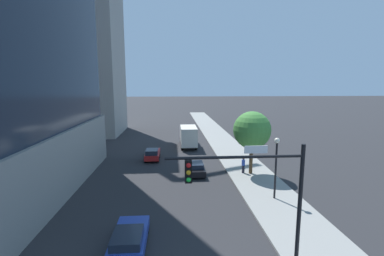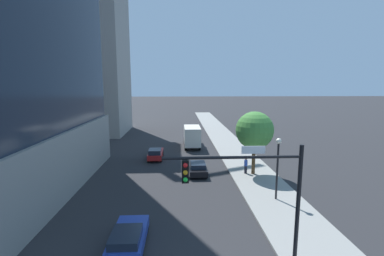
% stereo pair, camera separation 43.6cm
% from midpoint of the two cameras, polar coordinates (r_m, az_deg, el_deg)
% --- Properties ---
extents(sidewalk, '(4.75, 120.00, 0.15)m').
position_cam_midpoint_polar(sidewalk, '(30.97, 10.88, -8.34)').
color(sidewalk, gray).
rests_on(sidewalk, ground).
extents(construction_building, '(21.37, 13.86, 41.78)m').
position_cam_midpoint_polar(construction_building, '(56.24, -22.63, 16.81)').
color(construction_building, '#9E9B93').
rests_on(construction_building, ground).
extents(traffic_light_pole, '(6.59, 0.48, 6.37)m').
position_cam_midpoint_polar(traffic_light_pole, '(13.45, 11.84, -11.59)').
color(traffic_light_pole, black).
rests_on(traffic_light_pole, sidewalk).
extents(street_lamp, '(0.44, 0.44, 4.98)m').
position_cam_midpoint_polar(street_lamp, '(22.73, 16.65, -6.07)').
color(street_lamp, black).
rests_on(street_lamp, sidewalk).
extents(street_tree, '(3.81, 3.81, 6.45)m').
position_cam_midpoint_polar(street_tree, '(28.25, 11.98, -0.47)').
color(street_tree, brown).
rests_on(street_tree, sidewalk).
extents(car_red, '(1.73, 4.31, 1.47)m').
position_cam_midpoint_polar(car_red, '(34.49, -8.62, -5.35)').
color(car_red, red).
rests_on(car_red, ground).
extents(car_black, '(1.78, 4.38, 1.29)m').
position_cam_midpoint_polar(car_black, '(28.88, 0.28, -8.27)').
color(car_black, black).
rests_on(car_black, ground).
extents(car_blue, '(1.89, 4.13, 1.32)m').
position_cam_midpoint_polar(car_blue, '(17.11, -13.69, -21.40)').
color(car_blue, '#233D9E').
rests_on(car_blue, ground).
extents(box_truck, '(2.31, 6.83, 3.15)m').
position_cam_midpoint_polar(box_truck, '(40.71, -1.09, -1.54)').
color(box_truck, silver).
rests_on(box_truck, ground).
extents(pedestrian_blue_shirt, '(0.34, 0.34, 1.62)m').
position_cam_midpoint_polar(pedestrian_blue_shirt, '(29.05, 10.24, -7.65)').
color(pedestrian_blue_shirt, black).
rests_on(pedestrian_blue_shirt, sidewalk).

